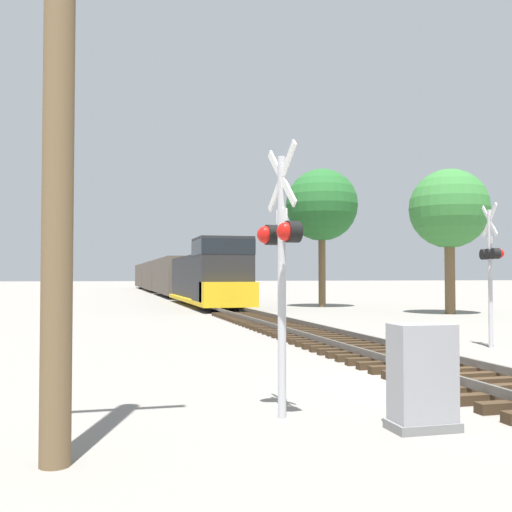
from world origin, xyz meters
TOP-DOWN VIEW (x-y plane):
  - ground_plane at (0.00, 0.00)m, footprint 400.00×400.00m
  - rail_track_bed at (0.00, -0.00)m, footprint 2.60×160.00m
  - freight_train at (0.00, 54.96)m, footprint 3.01×68.82m
  - crossing_signal_near at (-4.13, -1.61)m, footprint 0.43×1.01m
  - crossing_signal_far at (3.92, 4.76)m, footprint 0.48×1.01m
  - relay_cabinet at (-2.53, -2.69)m, footprint 0.87×0.53m
  - utility_pole at (-7.04, -3.05)m, footprint 1.80×0.33m
  - tree_far_right at (10.92, 17.84)m, footprint 4.12×4.12m
  - tree_mid_background at (6.92, 25.94)m, footprint 4.57×4.57m

SIDE VIEW (x-z plane):
  - ground_plane at x=0.00m, z-range 0.00..0.00m
  - rail_track_bed at x=0.00m, z-range -0.02..0.29m
  - relay_cabinet at x=-2.53m, z-range -0.01..1.36m
  - freight_train at x=0.00m, z-range -0.19..3.94m
  - crossing_signal_near at x=-4.13m, z-range 0.42..4.28m
  - crossing_signal_far at x=3.92m, z-range 0.43..4.42m
  - utility_pole at x=-7.04m, z-range 0.10..8.57m
  - tree_far_right at x=10.92m, z-range 1.66..9.20m
  - tree_mid_background at x=6.92m, z-range 2.06..10.83m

